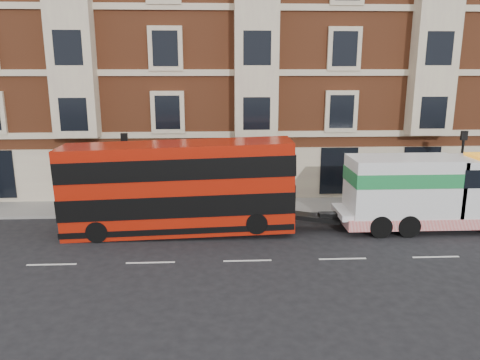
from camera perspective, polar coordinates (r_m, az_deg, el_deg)
name	(u,v)px	position (r m, az deg, el deg)	size (l,w,h in m)	color
ground	(247,261)	(19.69, 0.91, -9.82)	(120.00, 120.00, 0.00)	black
sidewalk	(239,206)	(26.70, -0.12, -3.23)	(90.00, 3.00, 0.15)	slate
victorian_terrace	(241,32)	(33.13, 0.14, 17.55)	(45.00, 12.00, 20.40)	brown
lamp_post_west	(126,168)	(25.23, -13.73, 1.46)	(0.35, 0.15, 4.35)	black
lamp_post_east	(461,164)	(28.05, 25.32, 1.74)	(0.35, 0.15, 4.35)	black
double_decker_bus	(178,186)	(22.34, -7.55, -0.76)	(10.83, 2.48, 4.38)	#A31809
tow_truck	(426,191)	(24.57, 21.76, -1.29)	(8.67, 2.56, 3.61)	silver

